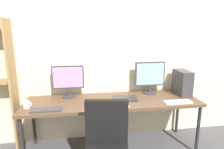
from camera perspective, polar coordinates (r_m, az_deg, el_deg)
wall_back at (r=2.93m, az=-1.11°, el=5.60°), size 4.77×0.10×2.60m
desk at (r=2.68m, az=0.17°, el=-8.59°), size 2.37×0.68×0.74m
monitor_left at (r=2.76m, az=-12.92°, el=-1.52°), size 0.44×0.18×0.46m
monitor_right at (r=2.92m, az=11.20°, el=-0.44°), size 0.46×0.18×0.48m
pc_tower at (r=3.04m, az=20.13°, el=-2.24°), size 0.17×0.34×0.36m
keyboard_left at (r=2.45m, az=-19.01°, el=-9.89°), size 0.36×0.13×0.02m
keyboard_center at (r=2.44m, az=1.02°, el=-9.26°), size 0.33×0.13×0.02m
keyboard_right at (r=2.71m, az=18.99°, el=-7.74°), size 0.36×0.13×0.02m
computer_mouse at (r=2.46m, az=-5.58°, el=-8.99°), size 0.06×0.10×0.03m
laptop_closed at (r=2.70m, az=3.93°, el=-7.07°), size 0.35×0.26×0.02m
coffee_mug at (r=2.61m, az=-24.08°, el=-8.14°), size 0.11×0.08×0.09m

